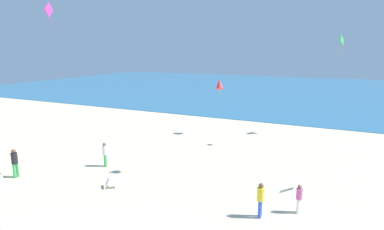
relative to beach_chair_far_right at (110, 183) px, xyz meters
The scene contains 10 objects.
ground_plane 5.81m from the beach_chair_far_right, 34.31° to the left, with size 120.00×120.00×0.00m, color beige.
ocean_water 49.31m from the beach_chair_far_right, 84.42° to the left, with size 120.00×60.00×0.05m, color teal.
beach_chair_far_right is the anchor object (origin of this frame).
person_1 6.15m from the beach_chair_far_right, 168.30° to the right, with size 0.35×0.35×1.75m.
person_3 8.23m from the beach_chair_far_right, ahead, with size 0.33×0.33×1.65m.
person_7 3.39m from the beach_chair_far_right, 134.30° to the left, with size 0.42×0.42×1.61m.
person_8 9.85m from the beach_chair_far_right, ahead, with size 0.33×0.33×1.40m.
kite_green 21.85m from the beach_chair_far_right, 56.75° to the left, with size 0.31×0.98×1.73m.
kite_red 13.73m from the beach_chair_far_right, 82.41° to the left, with size 1.09×1.18×1.36m.
kite_magenta 12.58m from the beach_chair_far_right, 155.63° to the left, with size 0.35×0.95×1.54m.
Camera 1 is at (5.82, -5.62, 7.39)m, focal length 28.50 mm.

